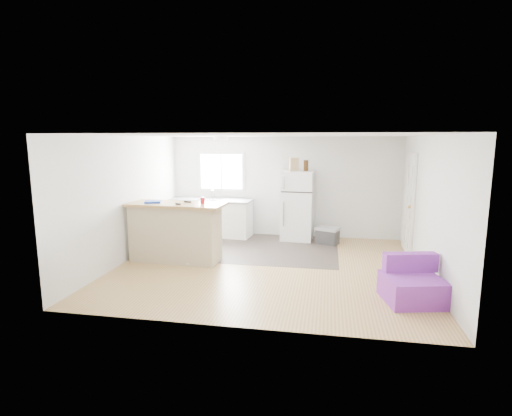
{
  "coord_description": "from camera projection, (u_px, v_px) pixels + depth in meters",
  "views": [
    {
      "loc": [
        1.06,
        -7.06,
        2.32
      ],
      "look_at": [
        -0.36,
        0.7,
        0.97
      ],
      "focal_mm": 28.0,
      "sensor_mm": 36.0,
      "label": 1
    }
  ],
  "objects": [
    {
      "name": "cooler",
      "position": [
        327.0,
        235.0,
        9.01
      ],
      "size": [
        0.58,
        0.49,
        0.38
      ],
      "rotation": [
        0.0,
        0.0,
        -0.38
      ],
      "color": "#303032",
      "rests_on": "floor"
    },
    {
      "name": "bottle_right",
      "position": [
        307.0,
        166.0,
        9.07
      ],
      "size": [
        0.09,
        0.09,
        0.25
      ],
      "primitive_type": "cylinder",
      "rotation": [
        0.0,
        0.0,
        -0.36
      ],
      "color": "#381F0A",
      "rests_on": "refrigerator"
    },
    {
      "name": "purple_seat",
      "position": [
        412.0,
        285.0,
        5.8
      ],
      "size": [
        0.93,
        0.91,
        0.65
      ],
      "rotation": [
        0.0,
        0.0,
        0.22
      ],
      "color": "#772D93",
      "rests_on": "floor"
    },
    {
      "name": "refrigerator",
      "position": [
        297.0,
        205.0,
        9.3
      ],
      "size": [
        0.74,
        0.71,
        1.62
      ],
      "rotation": [
        0.0,
        0.0,
        -0.05
      ],
      "color": "white",
      "rests_on": "floor"
    },
    {
      "name": "room",
      "position": [
        268.0,
        203.0,
        7.22
      ],
      "size": [
        5.51,
        5.01,
        2.41
      ],
      "color": "olive",
      "rests_on": "ground"
    },
    {
      "name": "interior_door",
      "position": [
        409.0,
        204.0,
        8.27
      ],
      "size": [
        0.11,
        0.92,
        2.1
      ],
      "color": "white",
      "rests_on": "right_wall"
    },
    {
      "name": "kitchen_cabinets",
      "position": [
        211.0,
        217.0,
        9.77
      ],
      "size": [
        2.06,
        0.81,
        1.18
      ],
      "rotation": [
        0.0,
        0.0,
        -0.09
      ],
      "color": "white",
      "rests_on": "floor"
    },
    {
      "name": "tool_b",
      "position": [
        178.0,
        204.0,
        7.41
      ],
      "size": [
        0.11,
        0.08,
        0.03
      ],
      "primitive_type": "cube",
      "rotation": [
        0.0,
        0.0,
        -0.41
      ],
      "color": "black",
      "rests_on": "peninsula"
    },
    {
      "name": "blue_tray",
      "position": [
        153.0,
        202.0,
        7.63
      ],
      "size": [
        0.35,
        0.3,
        0.04
      ],
      "primitive_type": "cube",
      "rotation": [
        0.0,
        0.0,
        0.31
      ],
      "color": "#1437BC",
      "rests_on": "peninsula"
    },
    {
      "name": "cleaner_jug",
      "position": [
        200.0,
        257.0,
        7.56
      ],
      "size": [
        0.13,
        0.1,
        0.28
      ],
      "rotation": [
        0.0,
        0.0,
        0.07
      ],
      "color": "white",
      "rests_on": "floor"
    },
    {
      "name": "bottle_left",
      "position": [
        305.0,
        166.0,
        9.05
      ],
      "size": [
        0.08,
        0.08,
        0.25
      ],
      "primitive_type": "cylinder",
      "rotation": [
        0.0,
        0.0,
        0.15
      ],
      "color": "#381F0A",
      "rests_on": "refrigerator"
    },
    {
      "name": "cardboard_box",
      "position": [
        294.0,
        164.0,
        9.1
      ],
      "size": [
        0.22,
        0.17,
        0.3
      ],
      "primitive_type": "cube",
      "rotation": [
        0.0,
        0.0,
        0.43
      ],
      "color": "tan",
      "rests_on": "refrigerator"
    },
    {
      "name": "mop",
      "position": [
        191.0,
        253.0,
        7.45
      ],
      "size": [
        0.21,
        0.32,
        1.14
      ],
      "rotation": [
        0.0,
        0.0,
        -0.14
      ],
      "color": "green",
      "rests_on": "floor"
    },
    {
      "name": "red_cup",
      "position": [
        203.0,
        200.0,
        7.53
      ],
      "size": [
        0.09,
        0.09,
        0.12
      ],
      "primitive_type": "cylinder",
      "rotation": [
        0.0,
        0.0,
        -0.09
      ],
      "color": "red",
      "rests_on": "peninsula"
    },
    {
      "name": "vinyl_zone",
      "position": [
        244.0,
        247.0,
        8.76
      ],
      "size": [
        4.05,
        2.5,
        0.0
      ],
      "primitive_type": "cube",
      "color": "#322A25",
      "rests_on": "floor"
    },
    {
      "name": "tool_a",
      "position": [
        188.0,
        202.0,
        7.67
      ],
      "size": [
        0.15,
        0.1,
        0.03
      ],
      "primitive_type": "cube",
      "rotation": [
        0.0,
        0.0,
        -0.35
      ],
      "color": "black",
      "rests_on": "peninsula"
    },
    {
      "name": "window",
      "position": [
        221.0,
        172.0,
        9.85
      ],
      "size": [
        1.18,
        0.06,
        0.98
      ],
      "color": "white",
      "rests_on": "back_wall"
    },
    {
      "name": "peninsula",
      "position": [
        176.0,
        232.0,
        7.67
      ],
      "size": [
        1.88,
        0.79,
        1.13
      ],
      "rotation": [
        0.0,
        0.0,
        -0.05
      ],
      "color": "tan",
      "rests_on": "floor"
    },
    {
      "name": "ceiling_fixture",
      "position": [
        221.0,
        138.0,
        8.4
      ],
      "size": [
        0.3,
        0.3,
        0.07
      ],
      "primitive_type": "cylinder",
      "color": "white",
      "rests_on": "ceiling"
    }
  ]
}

